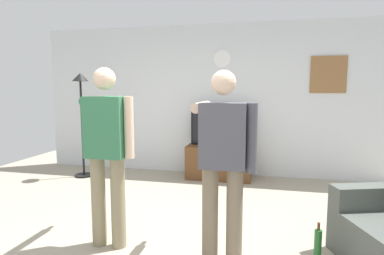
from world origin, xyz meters
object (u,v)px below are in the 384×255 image
object	(u,v)px
floor_lamp	(81,103)
beverage_bottle	(318,245)
person_standing_nearer_lamp	(107,147)
framed_picture	(328,75)
television	(220,128)
wall_clock	(222,59)
tv_stand	(219,162)
person_standing_nearer_couch	(223,158)

from	to	relation	value
floor_lamp	beverage_bottle	bearing A→B (deg)	-30.02
person_standing_nearer_lamp	framed_picture	bearing A→B (deg)	49.80
television	floor_lamp	size ratio (longest dim) A/B	0.55
television	person_standing_nearer_lamp	world-z (taller)	person_standing_nearer_lamp
wall_clock	floor_lamp	distance (m)	2.60
tv_stand	floor_lamp	xyz separation A→B (m)	(-2.38, -0.41, 1.02)
person_standing_nearer_lamp	beverage_bottle	size ratio (longest dim) A/B	4.94
tv_stand	television	world-z (taller)	television
person_standing_nearer_lamp	beverage_bottle	world-z (taller)	person_standing_nearer_lamp
television	framed_picture	distance (m)	2.00
television	framed_picture	size ratio (longest dim) A/B	1.66
person_standing_nearer_couch	television	bearing A→B (deg)	98.33
wall_clock	framed_picture	bearing A→B (deg)	0.16
person_standing_nearer_couch	floor_lamp	bearing A→B (deg)	139.73
framed_picture	person_standing_nearer_couch	xyz separation A→B (m)	(-1.35, -3.07, -0.83)
television	person_standing_nearer_lamp	xyz separation A→B (m)	(-0.72, -2.70, 0.10)
framed_picture	beverage_bottle	size ratio (longest dim) A/B	1.72
television	wall_clock	xyz separation A→B (m)	(0.00, 0.24, 1.20)
person_standing_nearer_lamp	person_standing_nearer_couch	distance (m)	1.14
floor_lamp	beverage_bottle	xyz separation A→B (m)	(3.63, -2.10, -1.16)
tv_stand	framed_picture	size ratio (longest dim) A/B	1.82
tv_stand	person_standing_nearer_couch	bearing A→B (deg)	-81.53
person_standing_nearer_lamp	person_standing_nearer_couch	xyz separation A→B (m)	(1.14, -0.12, -0.03)
television	wall_clock	world-z (taller)	wall_clock
television	person_standing_nearer_couch	bearing A→B (deg)	-81.67
tv_stand	beverage_bottle	size ratio (longest dim) A/B	3.13
beverage_bottle	television	bearing A→B (deg)	116.09
beverage_bottle	person_standing_nearer_couch	bearing A→B (deg)	-162.25
wall_clock	beverage_bottle	world-z (taller)	wall_clock
television	person_standing_nearer_lamp	size ratio (longest dim) A/B	0.58
framed_picture	tv_stand	bearing A→B (deg)	-170.52
wall_clock	person_standing_nearer_couch	distance (m)	3.29
wall_clock	framed_picture	xyz separation A→B (m)	(1.77, 0.00, -0.29)
framed_picture	floor_lamp	world-z (taller)	framed_picture
person_standing_nearer_couch	tv_stand	bearing A→B (deg)	98.47
person_standing_nearer_lamp	floor_lamp	bearing A→B (deg)	126.42
wall_clock	person_standing_nearer_lamp	size ratio (longest dim) A/B	0.17
floor_lamp	wall_clock	bearing A→B (deg)	16.36
tv_stand	wall_clock	bearing A→B (deg)	90.00
tv_stand	wall_clock	world-z (taller)	wall_clock
tv_stand	person_standing_nearer_lamp	bearing A→B (deg)	-105.28
tv_stand	floor_lamp	distance (m)	2.62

